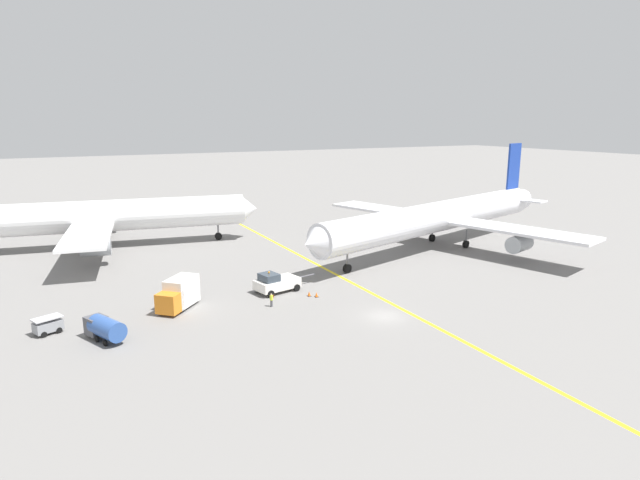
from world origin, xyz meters
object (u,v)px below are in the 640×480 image
Objects in this scene: pushback_tug at (276,283)px; gse_baggage_cart_near_cluster at (48,325)px; ground_crew_wing_walker_right at (271,300)px; gse_fuel_bowser_stubby at (104,327)px; traffic_cone_wingtip_port at (316,295)px; airliner_at_gate_left at (106,217)px; gse_catering_truck_tall at (179,294)px; traffic_cone_nose_right at (309,294)px; airliner_being_pushed at (440,217)px.

pushback_tug reaches higher than gse_baggage_cart_near_cluster.
gse_fuel_bowser_stubby is at bearing -175.77° from ground_crew_wing_walker_right.
gse_baggage_cart_near_cluster is at bearing 175.04° from traffic_cone_wingtip_port.
airliner_at_gate_left is 8.65× the size of gse_catering_truck_tall.
traffic_cone_nose_right is at bearing -3.62° from gse_baggage_cart_near_cluster.
airliner_being_pushed is 11.19× the size of gse_fuel_bowser_stubby.
ground_crew_wing_walker_right is (23.09, -3.15, -0.05)m from gse_baggage_cart_near_cluster.
gse_catering_truck_tall reaches higher than traffic_cone_wingtip_port.
gse_fuel_bowser_stubby is 24.52m from traffic_cone_wingtip_port.
airliner_at_gate_left is 84.51× the size of traffic_cone_wingtip_port.
gse_baggage_cart_near_cluster is at bearing 176.38° from traffic_cone_nose_right.
gse_catering_truck_tall is 1.12× the size of gse_fuel_bowser_stubby.
pushback_tug is 25.79m from gse_baggage_cart_near_cluster.
pushback_tug is 5.61× the size of ground_crew_wing_walker_right.
airliner_at_gate_left is 5.75× the size of pushback_tug.
traffic_cone_wingtip_port is (24.42, 1.96, -1.05)m from gse_fuel_bowser_stubby.
gse_baggage_cart_near_cluster is 23.30m from ground_crew_wing_walker_right.
airliner_at_gate_left is 44.52m from traffic_cone_wingtip_port.
airliner_being_pushed reaches higher than gse_baggage_cart_near_cluster.
gse_catering_truck_tall is at bearing 168.99° from traffic_cone_nose_right.
ground_crew_wing_walker_right is at bearing -118.79° from pushback_tug.
pushback_tug is 4.62m from traffic_cone_nose_right.
gse_catering_truck_tall is (-46.01, -9.70, -3.51)m from airliner_being_pushed.
gse_catering_truck_tall is at bearing 166.90° from traffic_cone_wingtip_port.
traffic_cone_wingtip_port is (6.19, 0.61, -0.53)m from ground_crew_wing_walker_right.
traffic_cone_nose_right is (2.90, -3.47, -0.92)m from pushback_tug.
pushback_tug reaches higher than traffic_cone_nose_right.
gse_baggage_cart_near_cluster is at bearing -169.67° from airliner_being_pushed.
pushback_tug is 5.58m from traffic_cone_wingtip_port.
pushback_tug is 5.51m from ground_crew_wing_walker_right.
pushback_tug is at bearing 16.44° from gse_fuel_bowser_stubby.
airliner_at_gate_left is 0.86× the size of airliner_being_pushed.
traffic_cone_nose_right and traffic_cone_wingtip_port have the same top height.
gse_fuel_bowser_stubby is at bearing -164.31° from airliner_being_pushed.
gse_fuel_bowser_stubby reaches higher than traffic_cone_wingtip_port.
pushback_tug is 14.69× the size of traffic_cone_wingtip_port.
gse_catering_truck_tall is 13.55m from gse_baggage_cart_near_cluster.
gse_catering_truck_tall is 9.77× the size of traffic_cone_nose_right.
pushback_tug is at bearing 61.21° from ground_crew_wing_walker_right.
pushback_tug is at bearing -164.79° from airliner_being_pushed.
pushback_tug is at bearing 3.70° from gse_baggage_cart_near_cluster.
pushback_tug is at bearing 2.44° from gse_catering_truck_tall.
traffic_cone_wingtip_port is at bearing 4.59° from gse_fuel_bowser_stubby.
gse_baggage_cart_near_cluster is (-25.74, -1.66, -0.34)m from pushback_tug.
airliner_being_pushed is 39.24m from ground_crew_wing_walker_right.
gse_baggage_cart_near_cluster is 5.20× the size of traffic_cone_nose_right.
airliner_at_gate_left is 42.31m from gse_fuel_bowser_stubby.
gse_fuel_bowser_stubby is (-20.88, -6.16, 0.13)m from pushback_tug.
gse_baggage_cart_near_cluster is (-59.48, -10.84, -4.41)m from airliner_being_pushed.
ground_crew_wing_walker_right is at bearing -72.14° from airliner_at_gate_left.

